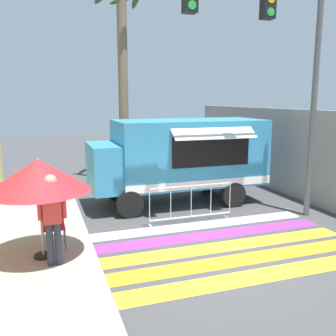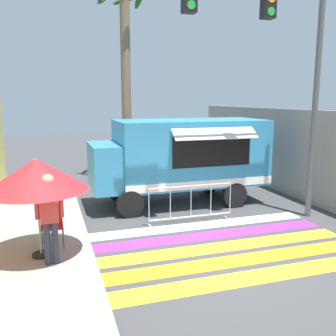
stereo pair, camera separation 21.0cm
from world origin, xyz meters
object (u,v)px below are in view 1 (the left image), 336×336
Objects in this scene: palm_tree at (122,55)px; folding_chair at (53,222)px; patio_umbrella at (38,175)px; traffic_signal_pole at (270,40)px; barricade_front at (191,204)px; food_truck at (177,155)px; vendor_person at (52,214)px.

folding_chair is at bearing -114.11° from palm_tree.
traffic_signal_pole is at bearing 9.73° from patio_umbrella.
barricade_front is at bearing 1.36° from folding_chair.
barricade_front is at bearing -99.13° from food_truck.
food_truck is at bearing 123.58° from traffic_signal_pole.
food_truck reaches higher than patio_umbrella.
vendor_person is (-5.58, -1.42, -3.61)m from traffic_signal_pole.
traffic_signal_pole is 0.87× the size of palm_tree.
palm_tree reaches higher than traffic_signal_pole.
folding_chair is (-3.92, -2.91, -0.86)m from food_truck.
traffic_signal_pole is 7.60× the size of folding_chair.
patio_umbrella is (-4.16, -3.45, 0.29)m from food_truck.
palm_tree is (3.14, 7.92, 3.82)m from vendor_person.
traffic_signal_pole reaches higher than vendor_person.
traffic_signal_pole is 4.73m from barricade_front.
barricade_front is (3.63, 1.87, -0.67)m from vendor_person.
patio_umbrella is 1.30m from folding_chair.
food_truck is at bearing 23.91° from folding_chair.
traffic_signal_pole reaches higher than patio_umbrella.
patio_umbrella is at bearing -140.36° from food_truck.
palm_tree is (-0.49, 6.05, 4.49)m from barricade_front.
palm_tree reaches higher than vendor_person.
barricade_front is at bearing 167.19° from traffic_signal_pole.
vendor_person is 0.23× the size of palm_tree.
palm_tree is at bearing 94.63° from barricade_front.
patio_umbrella reaches higher than barricade_front.
traffic_signal_pole is at bearing -7.96° from folding_chair.
food_truck reaches higher than vendor_person.
patio_umbrella is at bearing 118.44° from vendor_person.
palm_tree reaches higher than folding_chair.
vendor_person is 0.75× the size of barricade_front.
patio_umbrella is at bearing -126.35° from folding_chair.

